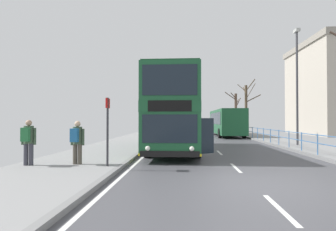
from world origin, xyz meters
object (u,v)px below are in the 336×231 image
(pedestrian_companion, at_px, (77,139))
(bus_stop_sign_near, at_px, (108,124))
(pedestrian_with_backpack, at_px, (28,139))
(double_decker_bus_main, at_px, (175,112))
(street_lamp_far_side, at_px, (297,78))
(bare_tree_far_01, at_px, (236,111))
(bare_tree_far_00, at_px, (246,107))
(background_bus_far_lane, at_px, (226,122))

(pedestrian_companion, xyz_separation_m, bus_stop_sign_near, (1.25, -0.31, 0.59))
(pedestrian_with_backpack, distance_m, pedestrian_companion, 1.74)
(pedestrian_with_backpack, distance_m, bus_stop_sign_near, 3.01)
(pedestrian_companion, bearing_deg, double_decker_bus_main, 60.06)
(bus_stop_sign_near, distance_m, street_lamp_far_side, 14.14)
(bus_stop_sign_near, bearing_deg, bare_tree_far_01, 71.66)
(double_decker_bus_main, xyz_separation_m, pedestrian_companion, (-3.48, -6.05, -1.18))
(bare_tree_far_00, bearing_deg, background_bus_far_lane, -158.34)
(bus_stop_sign_near, distance_m, bare_tree_far_00, 24.59)
(background_bus_far_lane, distance_m, bare_tree_far_00, 3.17)
(double_decker_bus_main, relative_size, bare_tree_far_00, 1.68)
(pedestrian_with_backpack, height_order, bare_tree_far_00, bare_tree_far_00)
(street_lamp_far_side, bearing_deg, bare_tree_far_01, 89.99)
(pedestrian_with_backpack, relative_size, bare_tree_far_01, 0.29)
(pedestrian_with_backpack, xyz_separation_m, street_lamp_far_side, (13.33, 9.16, 3.54))
(double_decker_bus_main, bearing_deg, bare_tree_far_01, 71.91)
(bus_stop_sign_near, height_order, street_lamp_far_side, street_lamp_far_side)
(pedestrian_companion, distance_m, bus_stop_sign_near, 1.42)
(bus_stop_sign_near, bearing_deg, pedestrian_with_backpack, -179.38)
(pedestrian_with_backpack, bearing_deg, bare_tree_far_01, 66.95)
(double_decker_bus_main, distance_m, bare_tree_far_01, 26.27)
(pedestrian_with_backpack, bearing_deg, pedestrian_companion, 11.22)
(double_decker_bus_main, bearing_deg, pedestrian_companion, -119.94)
(street_lamp_far_side, bearing_deg, pedestrian_with_backpack, -145.51)
(double_decker_bus_main, relative_size, background_bus_far_lane, 0.96)
(bare_tree_far_01, bearing_deg, double_decker_bus_main, -108.09)
(double_decker_bus_main, bearing_deg, bare_tree_far_00, 64.27)
(street_lamp_far_side, bearing_deg, bare_tree_far_00, 91.74)
(background_bus_far_lane, distance_m, pedestrian_companion, 22.85)
(bare_tree_far_00, height_order, bare_tree_far_01, bare_tree_far_00)
(background_bus_far_lane, xyz_separation_m, street_lamp_far_side, (2.92, -12.30, 3.05))
(street_lamp_far_side, relative_size, bare_tree_far_01, 1.35)
(background_bus_far_lane, bearing_deg, pedestrian_companion, -112.42)
(pedestrian_companion, distance_m, bare_tree_far_01, 33.18)
(pedestrian_with_backpack, distance_m, bare_tree_far_00, 26.00)
(background_bus_far_lane, relative_size, bus_stop_sign_near, 4.42)
(background_bus_far_lane, xyz_separation_m, bare_tree_far_00, (2.51, 1.00, 1.66))
(pedestrian_companion, bearing_deg, pedestrian_with_backpack, -168.78)
(background_bus_far_lane, distance_m, bare_tree_far_01, 10.42)
(background_bus_far_lane, bearing_deg, bare_tree_far_01, 73.54)
(bare_tree_far_01, bearing_deg, pedestrian_companion, -110.57)
(double_decker_bus_main, bearing_deg, street_lamp_far_side, 18.79)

